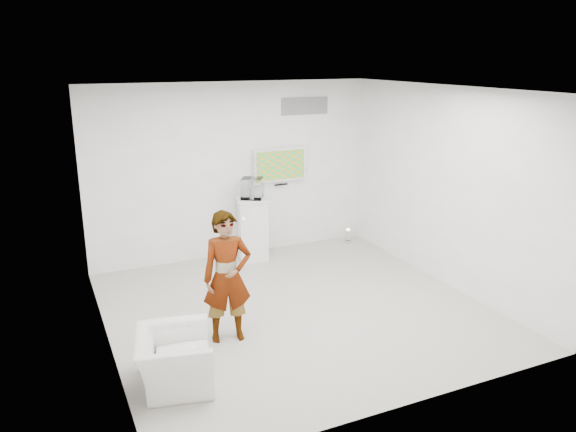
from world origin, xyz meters
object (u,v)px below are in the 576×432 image
object	(u,v)px
tv	(280,165)
armchair	(174,359)
person	(227,277)
floor_uplight	(348,236)
pedestal	(253,229)

from	to	relation	value
tv	armchair	bearing A→B (deg)	-128.22
person	armchair	bearing A→B (deg)	-131.58
person	armchair	world-z (taller)	person
person	floor_uplight	world-z (taller)	person
floor_uplight	person	bearing A→B (deg)	-141.27
person	armchair	size ratio (longest dim) A/B	1.84
pedestal	floor_uplight	world-z (taller)	pedestal
pedestal	floor_uplight	bearing A→B (deg)	1.78
armchair	pedestal	bearing A→B (deg)	-21.09
person	pedestal	distance (m)	2.89
floor_uplight	pedestal	bearing A→B (deg)	-178.22
tv	person	size ratio (longest dim) A/B	0.61
armchair	person	bearing A→B (deg)	-37.43
person	pedestal	bearing A→B (deg)	71.03
tv	floor_uplight	bearing A→B (deg)	-11.12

